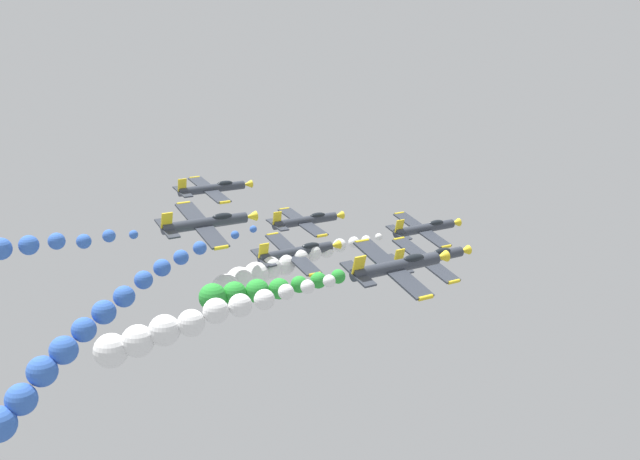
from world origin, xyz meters
TOP-DOWN VIEW (x-y plane):
  - airplane_lead at (-0.50, 15.73)m, footprint 9.37×10.35m
  - smoke_trail_lead at (0.90, -7.28)m, footprint 4.42×23.11m
  - airplane_left_inner at (-10.44, 4.68)m, footprint 9.49×10.35m
  - smoke_trail_left_inner at (-7.07, -26.55)m, footprint 7.60×33.41m
  - airplane_right_inner at (10.53, 6.86)m, footprint 9.34×10.35m
  - smoke_trail_right_inner at (9.08, -12.63)m, footprint 3.91×18.26m
  - airplane_left_outer at (0.11, -3.01)m, footprint 9.35×10.35m
  - airplane_right_outer at (-19.42, -3.79)m, footprint 9.48×10.35m
  - airplane_trailing at (19.69, -4.79)m, footprint 9.27×10.35m
  - smoke_trail_trailing at (17.03, -23.96)m, footprint 6.13×18.54m
  - airplane_high_slot at (0.40, -13.67)m, footprint 9.27×10.35m

SIDE VIEW (x-z plane):
  - smoke_trail_left_inner at x=-7.07m, z-range 59.95..76.38m
  - smoke_trail_lead at x=0.90m, z-range 73.82..77.87m
  - airplane_lead at x=-0.50m, z-range 75.45..78.60m
  - airplane_left_outer at x=0.11m, z-range 75.55..78.73m
  - smoke_trail_right_inner at x=9.08m, z-range 75.93..78.48m
  - airplane_left_inner at x=-10.44m, z-range 75.99..78.78m
  - airplane_right_inner at x=10.53m, z-range 75.92..79.12m
  - smoke_trail_trailing at x=17.03m, z-range 75.99..81.46m
  - airplane_right_outer at x=-19.42m, z-range 79.48..82.34m
  - airplane_trailing at x=19.69m, z-range 79.40..82.73m
  - airplane_high_slot at x=0.40m, z-range 80.28..83.62m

